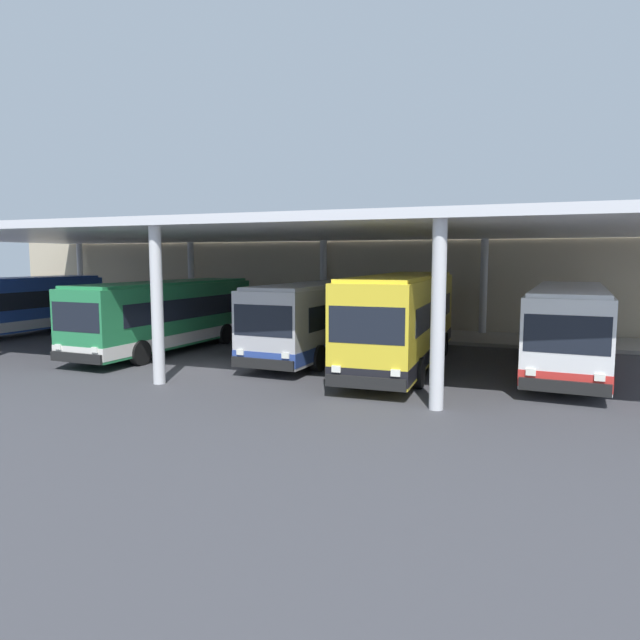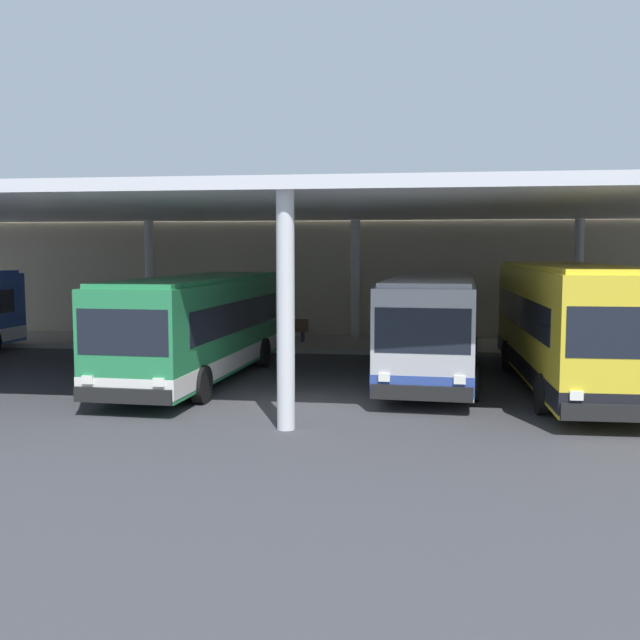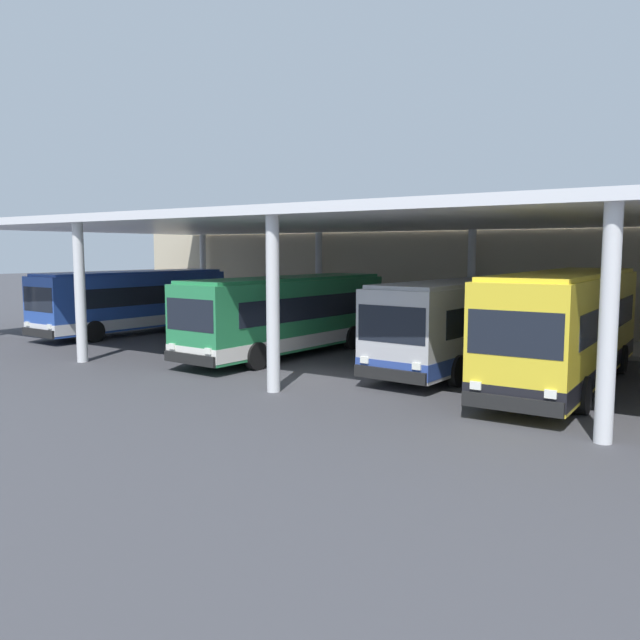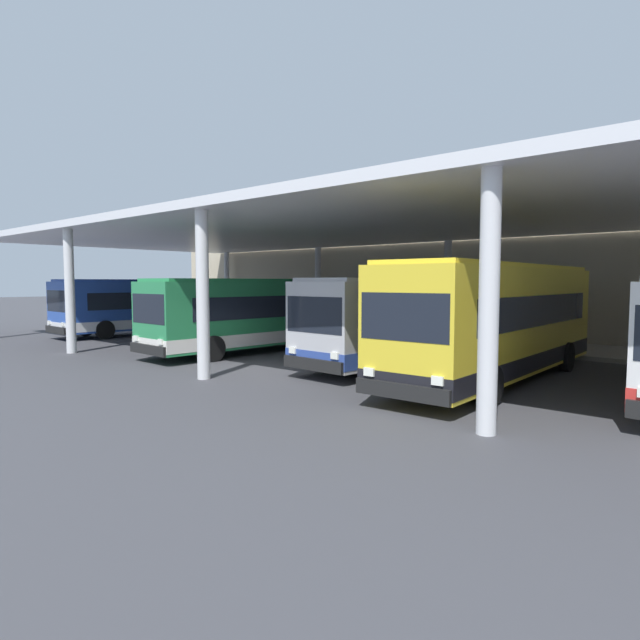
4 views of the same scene
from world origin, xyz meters
name	(u,v)px [view 2 (image 2 of 4)]	position (x,y,z in m)	size (l,w,h in m)	color
ground_plane	(304,406)	(0.00, 0.00, 0.00)	(200.00, 200.00, 0.00)	#3D3D42
platform_kerb	(351,345)	(0.00, 11.75, 0.09)	(42.00, 4.50, 0.18)	gray
station_building_facade	(358,267)	(0.00, 15.00, 3.21)	(48.00, 1.60, 6.42)	#C1B293
canopy_shelter	(332,209)	(0.00, 5.50, 5.29)	(40.00, 17.00, 5.55)	silver
bus_second_bay	(199,327)	(-3.76, 3.21, 1.66)	(3.05, 10.63, 3.17)	#28844C
bus_middle_bay	(433,326)	(3.26, 4.54, 1.66)	(3.12, 10.65, 3.17)	#B7B7BC
bus_far_bay	(567,325)	(7.02, 3.32, 1.84)	(2.89, 11.38, 3.57)	yellow
bench_waiting	(286,330)	(-2.70, 11.82, 0.66)	(1.80, 0.45, 0.92)	brown
trash_bin	(199,328)	(-6.51, 11.93, 0.68)	(0.52, 0.52, 0.98)	#236638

